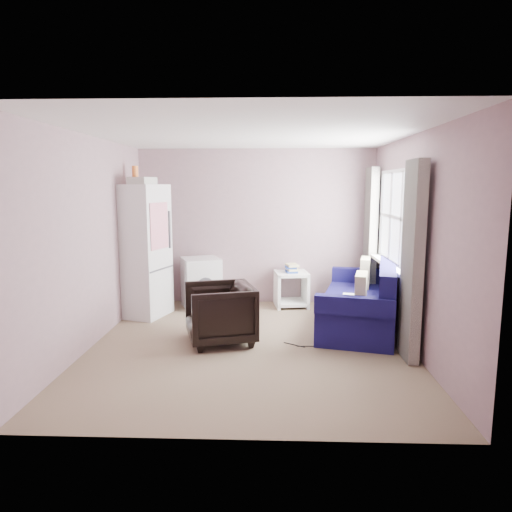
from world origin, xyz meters
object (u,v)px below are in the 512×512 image
at_px(armchair, 220,310).
at_px(fridge, 141,250).
at_px(washing_machine, 201,281).
at_px(sofa, 363,304).
at_px(side_table, 291,286).

xyz_separation_m(armchair, fridge, (-1.28, 1.16, 0.58)).
bearing_deg(washing_machine, fridge, -170.07).
bearing_deg(washing_machine, sofa, -45.09).
xyz_separation_m(washing_machine, side_table, (1.43, 0.07, -0.09)).
relative_size(armchair, washing_machine, 1.02).
bearing_deg(armchair, washing_machine, 179.96).
height_order(armchair, sofa, sofa).
relative_size(side_table, sofa, 0.31).
bearing_deg(side_table, sofa, -49.16).
height_order(washing_machine, sofa, sofa).
relative_size(fridge, sofa, 1.00).
relative_size(fridge, washing_machine, 2.80).
xyz_separation_m(washing_machine, sofa, (2.36, -1.00, -0.08)).
height_order(fridge, side_table, fridge).
bearing_deg(armchair, side_table, 134.89).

